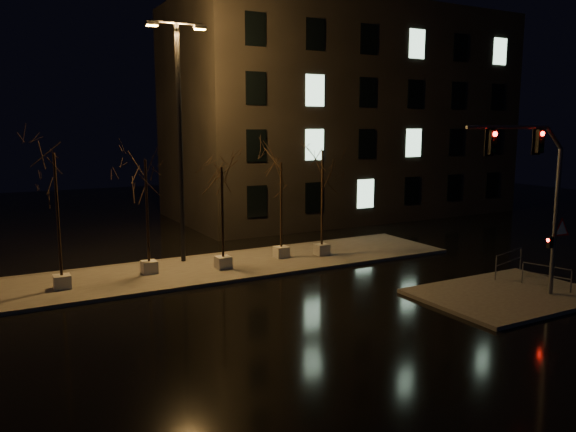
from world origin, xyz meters
TOP-DOWN VIEW (x-y plane):
  - ground at (0.00, 0.00)m, footprint 90.00×90.00m
  - median at (0.00, 6.00)m, footprint 22.00×5.00m
  - sidewalk_corner at (7.50, -3.50)m, footprint 7.00×5.00m
  - building at (14.00, 18.00)m, footprint 25.00×12.00m
  - tree_0 at (-7.80, 5.58)m, footprint 1.80×1.80m
  - tree_1 at (-4.07, 6.27)m, footprint 1.80×1.80m
  - tree_2 at (-0.85, 5.50)m, footprint 1.80×1.80m
  - tree_3 at (2.52, 6.12)m, footprint 1.80×1.80m
  - tree_4 at (4.58, 5.62)m, footprint 1.80×1.80m
  - traffic_signal_mast at (7.76, -4.31)m, footprint 5.31×0.57m
  - streetlight_main at (-2.01, 7.75)m, footprint 2.79×0.38m
  - guard_rail_a at (9.71, -1.65)m, footprint 2.38×0.68m
  - guard_rail_b at (9.39, -3.76)m, footprint 0.62×1.86m

SIDE VIEW (x-z plane):
  - ground at x=0.00m, z-range 0.00..0.00m
  - median at x=0.00m, z-range 0.00..0.15m
  - sidewalk_corner at x=7.50m, z-range 0.00..0.15m
  - guard_rail_b at x=9.39m, z-range 0.28..1.21m
  - guard_rail_a at x=9.71m, z-range 0.31..1.37m
  - tree_2 at x=-0.85m, z-range 1.39..6.19m
  - tree_3 at x=2.52m, z-range 1.41..6.27m
  - tree_1 at x=-4.07m, z-range 1.49..6.67m
  - tree_4 at x=4.58m, z-range 1.56..7.01m
  - tree_0 at x=-7.80m, z-range 1.60..7.20m
  - traffic_signal_mast at x=7.76m, z-range 1.17..7.67m
  - streetlight_main at x=-2.01m, z-range 1.01..12.20m
  - building at x=14.00m, z-range 0.00..15.00m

